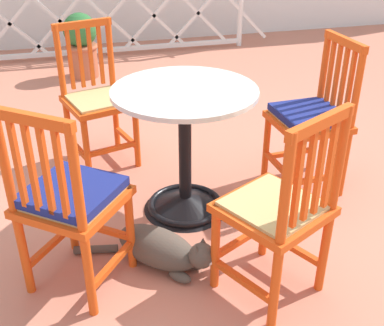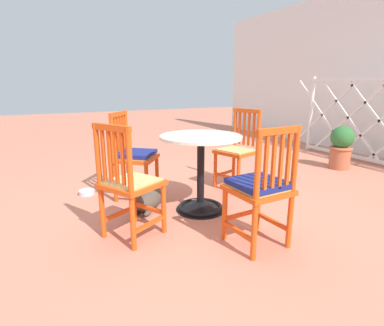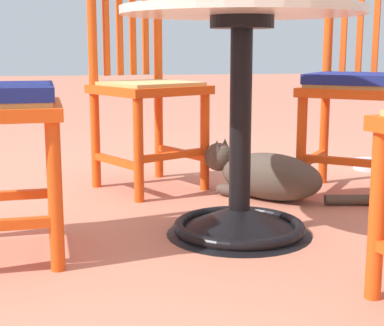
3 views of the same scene
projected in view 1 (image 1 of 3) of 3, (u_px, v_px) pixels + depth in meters
ground_plane at (214, 211)px, 2.80m from camera, size 24.00×24.00×0.00m
cafe_table at (185, 165)px, 2.69m from camera, size 0.76×0.76×0.73m
orange_chair_near_fence at (312, 119)px, 2.84m from camera, size 0.42×0.42×0.91m
orange_chair_at_corner at (97, 100)px, 3.13m from camera, size 0.50×0.50×0.91m
orange_chair_tucked_in at (70, 201)px, 2.08m from camera, size 0.56×0.56×0.91m
orange_chair_facing_out at (279, 212)px, 2.04m from camera, size 0.54×0.54×0.91m
tabby_cat at (163, 250)px, 2.35m from camera, size 0.64×0.47×0.23m
terracotta_planter at (81, 44)px, 4.71m from camera, size 0.32×0.32×0.62m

